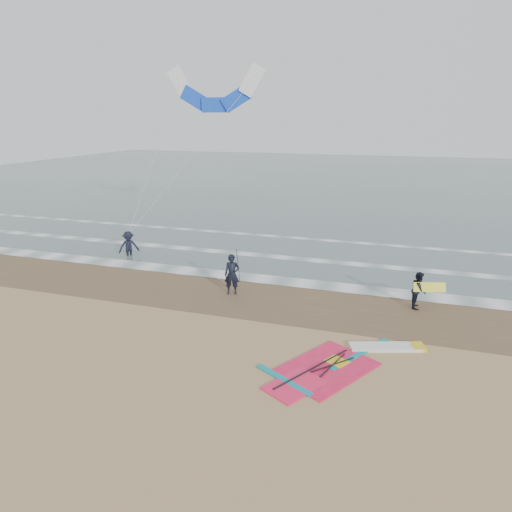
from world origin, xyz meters
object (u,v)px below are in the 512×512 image
(windsurf_rig, at_px, (344,363))
(person_walking, at_px, (419,290))
(person_standing, at_px, (232,274))
(surf_kite, at_px, (215,93))
(person_wading, at_px, (128,241))

(windsurf_rig, relative_size, person_walking, 3.36)
(person_standing, height_order, person_walking, person_standing)
(person_standing, bearing_deg, surf_kite, 100.71)
(windsurf_rig, height_order, person_wading, person_wading)
(surf_kite, bearing_deg, person_wading, -132.68)
(windsurf_rig, relative_size, surf_kite, 0.56)
(person_standing, distance_m, person_wading, 8.54)
(person_standing, height_order, person_wading, person_standing)
(person_wading, bearing_deg, person_walking, -50.51)
(windsurf_rig, xyz_separation_m, person_standing, (-5.61, 4.64, 0.89))
(person_standing, relative_size, person_walking, 1.19)
(windsurf_rig, height_order, person_walking, person_walking)
(windsurf_rig, xyz_separation_m, surf_kite, (-9.46, 12.50, 8.94))
(windsurf_rig, xyz_separation_m, person_walking, (2.33, 5.55, 0.75))
(surf_kite, bearing_deg, person_standing, -63.86)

